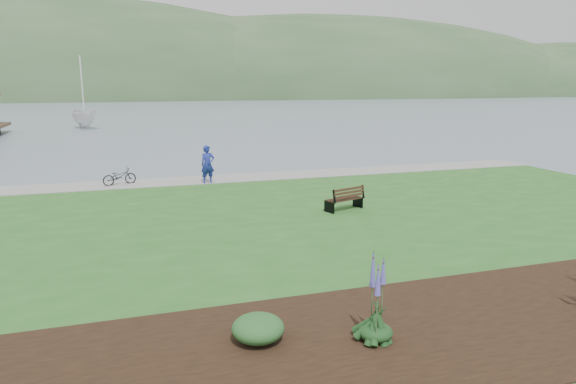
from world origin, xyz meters
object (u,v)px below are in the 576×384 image
(person, at_px, (208,161))
(bicycle_a, at_px, (119,176))
(park_bench, at_px, (346,198))
(sailboat, at_px, (85,128))

(person, distance_m, bicycle_a, 4.06)
(park_bench, distance_m, sailboat, 47.50)
(sailboat, bearing_deg, person, -95.36)
(person, bearing_deg, park_bench, -69.24)
(person, relative_size, bicycle_a, 1.37)
(person, height_order, sailboat, sailboat)
(park_bench, height_order, person, person)
(person, distance_m, sailboat, 40.10)
(sailboat, bearing_deg, bicycle_a, -100.83)
(bicycle_a, xyz_separation_m, sailboat, (-3.68, 38.48, -0.80))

